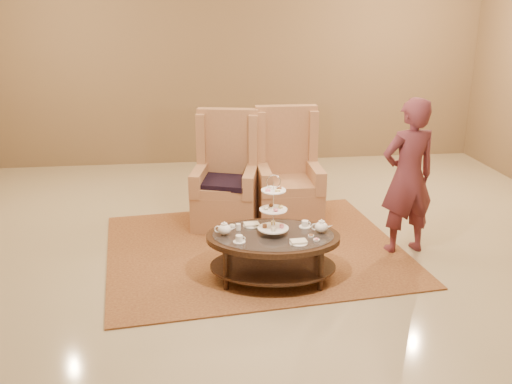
{
  "coord_description": "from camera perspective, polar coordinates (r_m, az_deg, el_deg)",
  "views": [
    {
      "loc": [
        -0.79,
        -5.12,
        2.52
      ],
      "look_at": [
        -0.12,
        0.2,
        0.72
      ],
      "focal_mm": 40.0,
      "sensor_mm": 36.0,
      "label": 1
    }
  ],
  "objects": [
    {
      "name": "ground",
      "position": [
        5.76,
        1.49,
        -7.38
      ],
      "size": [
        8.0,
        8.0,
        0.0
      ],
      "primitive_type": "plane",
      "color": "#BCAF8C",
      "rests_on": "ground"
    },
    {
      "name": "ceiling",
      "position": [
        5.76,
        1.49,
        -7.38
      ],
      "size": [
        8.0,
        8.0,
        0.02
      ],
      "primitive_type": "cube",
      "color": "silver",
      "rests_on": "ground"
    },
    {
      "name": "wall_back",
      "position": [
        9.19,
        -2.21,
        13.74
      ],
      "size": [
        8.0,
        0.04,
        3.5
      ],
      "primitive_type": "cube",
      "color": "olive",
      "rests_on": "ground"
    },
    {
      "name": "rug",
      "position": [
        6.11,
        -0.14,
        -5.7
      ],
      "size": [
        3.31,
        2.85,
        0.02
      ],
      "rotation": [
        0.0,
        0.0,
        0.1
      ],
      "color": "olive",
      "rests_on": "ground"
    },
    {
      "name": "tea_table",
      "position": [
        5.33,
        1.71,
        -5.11
      ],
      "size": [
        1.35,
        1.02,
        1.04
      ],
      "rotation": [
        0.0,
        0.0,
        -0.14
      ],
      "color": "black",
      "rests_on": "ground"
    },
    {
      "name": "armchair_left",
      "position": [
        6.71,
        -2.96,
        0.57
      ],
      "size": [
        0.86,
        0.88,
        1.33
      ],
      "rotation": [
        0.0,
        0.0,
        -0.21
      ],
      "color": "tan",
      "rests_on": "ground"
    },
    {
      "name": "armchair_right",
      "position": [
        6.79,
        3.18,
        0.82
      ],
      "size": [
        0.74,
        0.77,
        1.35
      ],
      "rotation": [
        0.0,
        0.0,
        -0.02
      ],
      "color": "tan",
      "rests_on": "ground"
    },
    {
      "name": "person",
      "position": [
        6.01,
        14.96,
        1.46
      ],
      "size": [
        0.65,
        0.49,
        1.63
      ],
      "rotation": [
        0.0,
        0.0,
        3.31
      ],
      "color": "brown",
      "rests_on": "ground"
    }
  ]
}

